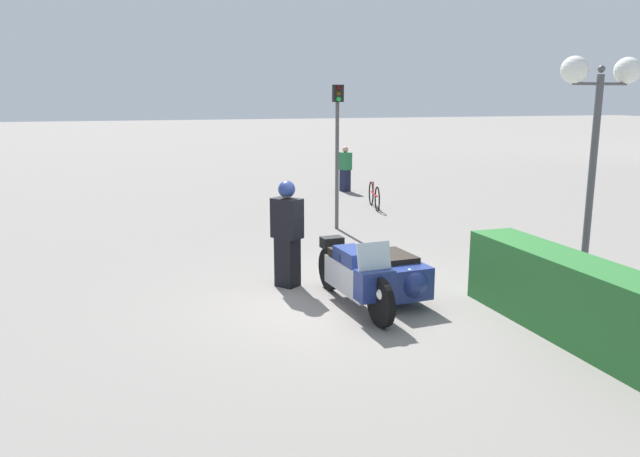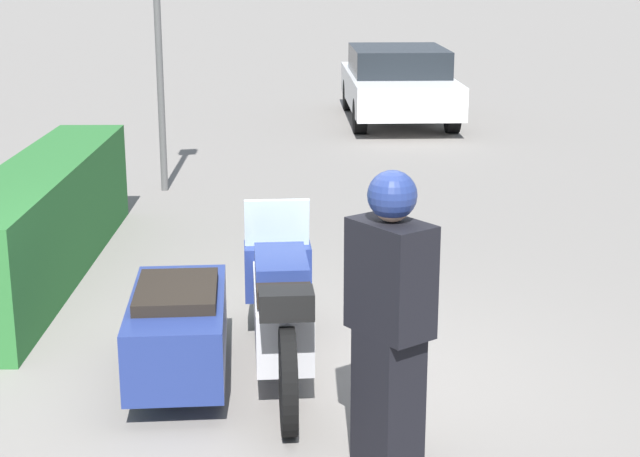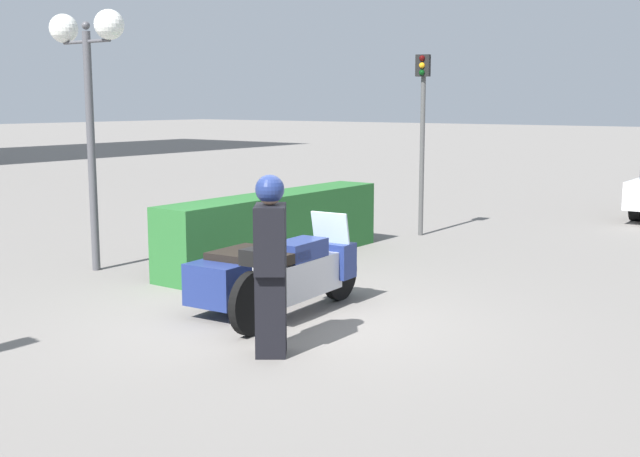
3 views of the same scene
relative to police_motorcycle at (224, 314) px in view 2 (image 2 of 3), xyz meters
The scene contains 6 objects.
ground_plane 0.69m from the police_motorcycle, 130.95° to the right, with size 160.00×160.00×0.00m, color slate.
police_motorcycle is the anchor object (origin of this frame).
officer_rider 1.81m from the police_motorcycle, 140.66° to the right, with size 0.58×0.54×1.83m.
hedge_bush_curbside 3.12m from the police_motorcycle, 38.64° to the left, with size 4.69×0.75×1.09m, color #28662D.
traffic_light_near 6.41m from the police_motorcycle, 12.20° to the left, with size 0.22×0.29×3.41m.
parked_car_background 12.12m from the police_motorcycle, 11.03° to the right, with size 4.56×2.00×1.39m.
Camera 2 is at (-6.45, -0.26, 2.99)m, focal length 55.00 mm.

